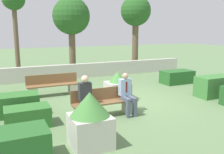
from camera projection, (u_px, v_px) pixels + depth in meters
name	position (u px, v px, depth m)	size (l,w,h in m)	color
ground_plane	(127.00, 101.00, 9.57)	(60.00, 60.00, 0.00)	#607F51
perimeter_wall	(84.00, 71.00, 14.21)	(12.99, 0.30, 0.81)	beige
bench_front	(105.00, 105.00, 7.95)	(2.15, 0.48, 0.87)	brown
bench_left_side	(53.00, 87.00, 10.38)	(2.14, 0.49, 0.87)	brown
person_seated_man	(127.00, 92.00, 8.02)	(0.38, 0.64, 1.34)	#515B70
person_seated_woman	(86.00, 96.00, 7.47)	(0.38, 0.64, 1.37)	slate
hedge_block_near_right	(8.00, 105.00, 7.94)	(1.87, 0.83, 0.68)	#33702D
hedge_block_mid_left	(177.00, 77.00, 12.73)	(1.61, 0.89, 0.65)	#286028
hedge_block_mid_right	(215.00, 86.00, 10.24)	(1.56, 0.79, 0.84)	#3D7A38
hedge_block_far_left	(28.00, 117.00, 7.07)	(1.24, 0.76, 0.58)	#33702D
hedge_block_far_right	(19.00, 147.00, 5.06)	(1.21, 0.88, 0.73)	#286028
planter_corner_left	(117.00, 86.00, 9.83)	(0.86, 0.86, 1.11)	beige
planter_corner_right	(90.00, 119.00, 5.80)	(0.94, 0.94, 1.32)	beige
tree_leftmost	(14.00, 4.00, 13.28)	(1.21, 1.21, 4.92)	brown
tree_center_left	(71.00, 17.00, 14.63)	(2.19, 2.19, 4.59)	brown
tree_center_right	(136.00, 13.00, 16.21)	(1.96, 1.96, 4.88)	brown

